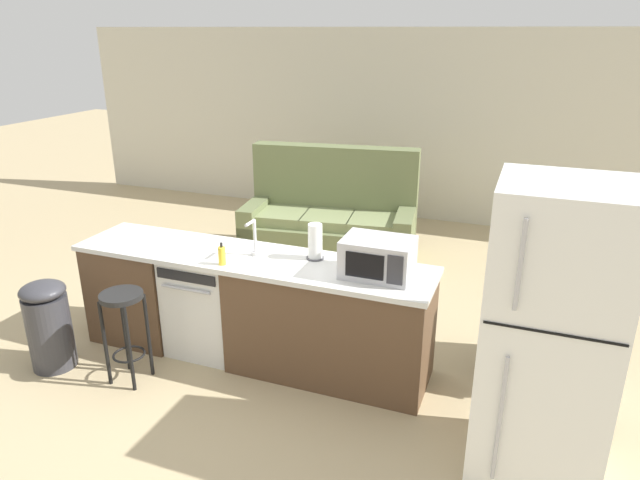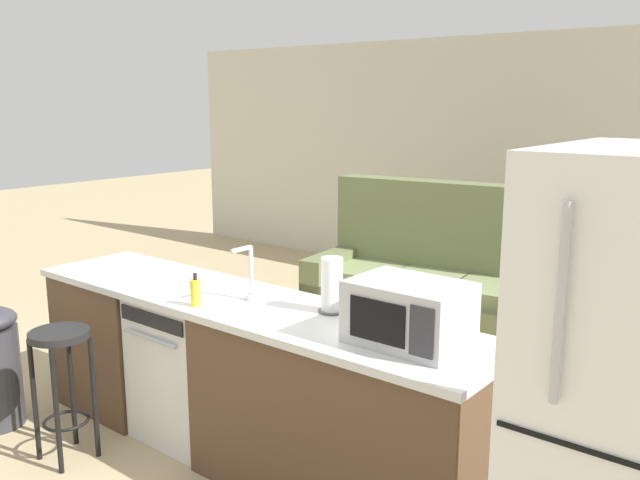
{
  "view_description": "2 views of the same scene",
  "coord_description": "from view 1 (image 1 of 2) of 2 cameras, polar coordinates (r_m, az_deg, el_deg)",
  "views": [
    {
      "loc": [
        2.15,
        -3.68,
        2.58
      ],
      "look_at": [
        0.63,
        0.3,
        1.0
      ],
      "focal_mm": 32.0,
      "sensor_mm": 36.0,
      "label": 1
    },
    {
      "loc": [
        2.66,
        -2.44,
        1.96
      ],
      "look_at": [
        0.23,
        0.57,
        1.15
      ],
      "focal_mm": 38.0,
      "sensor_mm": 36.0,
      "label": 2
    }
  ],
  "objects": [
    {
      "name": "wall_back",
      "position": [
        8.19,
        7.72,
        11.25
      ],
      "size": [
        10.0,
        0.06,
        2.6
      ],
      "color": "beige",
      "rests_on": "ground_plane"
    },
    {
      "name": "bar_stool",
      "position": [
        4.57,
        -19.0,
        -7.39
      ],
      "size": [
        0.32,
        0.32,
        0.74
      ],
      "color": "black",
      "rests_on": "ground_plane"
    },
    {
      "name": "microwave",
      "position": [
        4.1,
        5.8,
        -1.75
      ],
      "size": [
        0.5,
        0.37,
        0.28
      ],
      "color": "#B7B7BC",
      "rests_on": "kitchen_counter"
    },
    {
      "name": "stove_range",
      "position": [
        4.74,
        21.14,
        -7.79
      ],
      "size": [
        0.76,
        0.68,
        0.9
      ],
      "color": "#A8AAB2",
      "rests_on": "ground_plane"
    },
    {
      "name": "sink_faucet",
      "position": [
        4.47,
        -6.6,
        -0.01
      ],
      "size": [
        0.07,
        0.18,
        0.3
      ],
      "color": "silver",
      "rests_on": "kitchen_counter"
    },
    {
      "name": "trash_bin",
      "position": [
        5.05,
        -25.51,
        -7.6
      ],
      "size": [
        0.35,
        0.35,
        0.74
      ],
      "color": "#333338",
      "rests_on": "ground_plane"
    },
    {
      "name": "dishwasher",
      "position": [
        4.89,
        -11.04,
        -6.17
      ],
      "size": [
        0.58,
        0.61,
        0.84
      ],
      "color": "silver",
      "rests_on": "ground_plane"
    },
    {
      "name": "soap_bottle",
      "position": [
        4.36,
        -9.78,
        -1.54
      ],
      "size": [
        0.06,
        0.06,
        0.18
      ],
      "color": "yellow",
      "rests_on": "kitchen_counter"
    },
    {
      "name": "couch",
      "position": [
        6.87,
        1.1,
        1.85
      ],
      "size": [
        2.1,
        1.15,
        1.27
      ],
      "color": "#667047",
      "rests_on": "ground_plane"
    },
    {
      "name": "kettle",
      "position": [
        4.42,
        24.16,
        -2.64
      ],
      "size": [
        0.21,
        0.17,
        0.19
      ],
      "color": "black",
      "rests_on": "stove_range"
    },
    {
      "name": "refrigerator",
      "position": [
        3.55,
        21.8,
        -9.12
      ],
      "size": [
        0.72,
        0.73,
        1.84
      ],
      "color": "white",
      "rests_on": "ground_plane"
    },
    {
      "name": "kitchen_counter",
      "position": [
        4.68,
        -5.87,
        -7.22
      ],
      "size": [
        2.94,
        0.66,
        0.9
      ],
      "color": "brown",
      "rests_on": "ground_plane"
    },
    {
      "name": "ground_plane",
      "position": [
        4.98,
        -8.21,
        -11.01
      ],
      "size": [
        24.0,
        24.0,
        0.0
      ],
      "primitive_type": "plane",
      "color": "tan"
    },
    {
      "name": "paper_towel_roll",
      "position": [
        4.38,
        -0.49,
        -0.19
      ],
      "size": [
        0.14,
        0.14,
        0.28
      ],
      "color": "#4C4C51",
      "rests_on": "kitchen_counter"
    }
  ]
}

